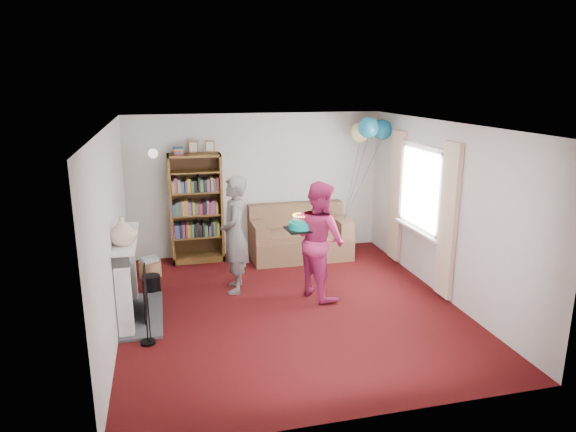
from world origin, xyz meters
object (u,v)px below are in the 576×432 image
object	(u,v)px
person_striped	(234,235)
sofa	(299,237)
birthday_cake	(301,225)
person_magenta	(320,240)
bookcase	(196,209)

from	to	relation	value
person_striped	sofa	bearing A→B (deg)	142.75
person_striped	birthday_cake	world-z (taller)	person_striped
sofa	person_magenta	distance (m)	1.83
sofa	person_magenta	size ratio (longest dim) A/B	1.02
sofa	bookcase	bearing A→B (deg)	173.09
sofa	birthday_cake	distance (m)	1.96
sofa	person_magenta	bearing A→B (deg)	-94.91
bookcase	person_striped	distance (m)	1.58
bookcase	person_striped	world-z (taller)	bookcase
birthday_cake	person_magenta	bearing A→B (deg)	0.75
bookcase	birthday_cake	bearing A→B (deg)	-56.39
person_magenta	birthday_cake	size ratio (longest dim) A/B	4.23
bookcase	birthday_cake	xyz separation A→B (m)	(1.32, -1.98, 0.17)
bookcase	sofa	distance (m)	1.88
sofa	birthday_cake	xyz separation A→B (m)	(-0.45, -1.75, 0.74)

